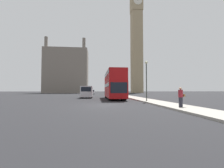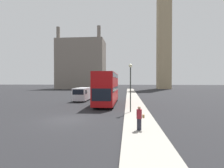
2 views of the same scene
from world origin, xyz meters
The scene contains 9 objects.
ground_plane centered at (0.00, 0.00, 0.00)m, with size 300.00×300.00×0.00m, color black.
sidewalk_strip centered at (6.28, 0.00, 0.07)m, with size 2.56×120.00×0.15m.
clock_tower centered at (21.04, 63.91, 32.28)m, with size 6.03×6.20×62.89m.
building_block_distant centered at (-15.22, 61.52, 10.75)m, with size 20.30×12.23×26.10m.
red_double_decker_bus centered at (2.31, 10.36, 2.52)m, with size 2.60×10.94×4.53m.
white_van centered at (-2.45, 14.77, 1.19)m, with size 2.10×5.97×2.21m.
pedestrian centered at (6.08, -3.25, 0.93)m, with size 0.51×0.35×1.57m.
street_lamp centered at (5.60, 3.54, 3.50)m, with size 0.36×0.36×5.00m.
parked_sedan centered at (-2.15, 39.39, 0.69)m, with size 1.79×4.65×1.51m.
Camera 2 is at (5.33, -14.74, 3.35)m, focal length 28.00 mm.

